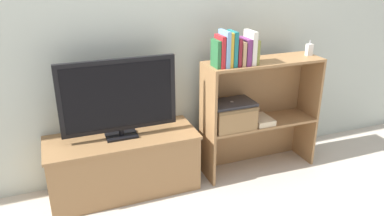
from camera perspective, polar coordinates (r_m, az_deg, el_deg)
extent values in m
plane|color=#BCB2A3|center=(2.89, 1.06, -12.32)|extent=(16.00, 16.00, 0.00)
cube|color=#B2BCB2|center=(2.83, -2.22, 13.29)|extent=(10.00, 0.05, 2.40)
cube|color=olive|center=(2.82, -10.33, -8.52)|extent=(1.05, 0.41, 0.42)
cube|color=olive|center=(2.72, -10.65, -4.48)|extent=(1.07, 0.43, 0.02)
cube|color=black|center=(2.71, -10.67, -4.15)|extent=(0.22, 0.14, 0.02)
cylinder|color=black|center=(2.70, -10.71, -3.62)|extent=(0.04, 0.04, 0.04)
cube|color=black|center=(2.59, -11.14, 1.87)|extent=(0.80, 0.04, 0.51)
cube|color=black|center=(2.57, -11.06, 1.73)|extent=(0.74, 0.00, 0.45)
cube|color=olive|center=(2.93, 2.33, -6.96)|extent=(0.02, 0.29, 0.42)
cube|color=olive|center=(3.36, 16.67, -3.99)|extent=(0.02, 0.29, 0.42)
cube|color=olive|center=(3.23, 8.79, -4.40)|extent=(0.88, 0.02, 0.42)
cube|color=olive|center=(3.04, 10.25, -2.10)|extent=(0.88, 0.29, 0.02)
cube|color=olive|center=(2.74, 2.47, 1.40)|extent=(0.02, 0.29, 0.50)
cube|color=olive|center=(3.20, 17.55, 3.39)|extent=(0.02, 0.29, 0.50)
cube|color=olive|center=(3.05, 9.28, 3.29)|extent=(0.88, 0.02, 0.50)
cube|color=olive|center=(2.87, 10.91, 6.96)|extent=(0.88, 0.29, 0.02)
cube|color=#286638|center=(2.62, 3.64, 8.25)|extent=(0.03, 0.12, 0.19)
cube|color=#B22328|center=(2.62, 4.26, 8.61)|extent=(0.03, 0.14, 0.22)
cube|color=#709ECC|center=(2.64, 4.94, 8.99)|extent=(0.03, 0.15, 0.25)
cube|color=gold|center=(2.65, 5.53, 8.91)|extent=(0.02, 0.13, 0.24)
cube|color=#1E7075|center=(2.66, 6.14, 9.01)|extent=(0.03, 0.13, 0.25)
cube|color=maroon|center=(2.68, 6.75, 8.54)|extent=(0.03, 0.14, 0.20)
cube|color=tan|center=(2.70, 7.33, 8.36)|extent=(0.03, 0.15, 0.17)
cube|color=#6B2D66|center=(2.72, 8.04, 8.56)|extent=(0.04, 0.15, 0.19)
cube|color=silver|center=(2.73, 8.85, 9.12)|extent=(0.04, 0.15, 0.24)
cube|color=olive|center=(2.75, 9.41, 8.53)|extent=(0.03, 0.13, 0.18)
cube|color=white|center=(3.09, 17.43, 8.46)|extent=(0.05, 0.04, 0.09)
cylinder|color=silver|center=(3.08, 17.56, 9.55)|extent=(0.01, 0.01, 0.03)
cube|color=#937047|center=(2.86, 6.02, -1.15)|extent=(0.32, 0.25, 0.18)
cube|color=brown|center=(2.83, 6.08, 0.33)|extent=(0.33, 0.26, 0.02)
cube|color=#2D2D33|center=(2.83, 6.10, 0.75)|extent=(0.34, 0.23, 0.02)
cylinder|color=#99999E|center=(2.82, 6.11, 0.97)|extent=(0.02, 0.02, 0.00)
cube|color=beige|center=(3.00, 10.46, -1.80)|extent=(0.15, 0.21, 0.04)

